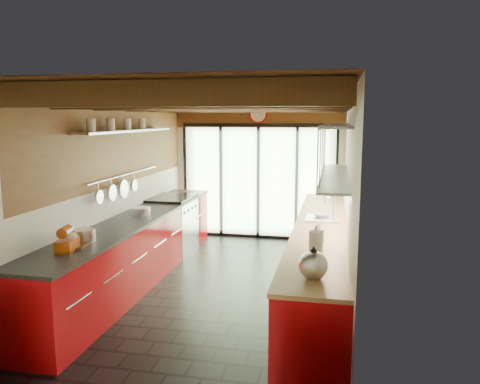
{
  "coord_description": "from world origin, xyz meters",
  "views": [
    {
      "loc": [
        1.43,
        -5.95,
        2.28
      ],
      "look_at": [
        0.12,
        0.4,
        1.25
      ],
      "focal_mm": 35.0,
      "sensor_mm": 36.0,
      "label": 1
    }
  ],
  "objects": [
    {
      "name": "ground",
      "position": [
        0.0,
        0.0,
        0.0
      ],
      "size": [
        5.5,
        5.5,
        0.0
      ],
      "primitive_type": "plane",
      "color": "black",
      "rests_on": "ground"
    },
    {
      "name": "room_shell",
      "position": [
        0.0,
        0.0,
        1.65
      ],
      "size": [
        5.5,
        5.5,
        5.5
      ],
      "color": "silver",
      "rests_on": "ground"
    },
    {
      "name": "ceiling_beams",
      "position": [
        -0.0,
        0.38,
        2.46
      ],
      "size": [
        3.14,
        5.06,
        4.9
      ],
      "color": "#593316",
      "rests_on": "ground"
    },
    {
      "name": "glass_door",
      "position": [
        0.0,
        2.69,
        1.66
      ],
      "size": [
        2.95,
        0.1,
        2.9
      ],
      "color": "#C6EAAD",
      "rests_on": "ground"
    },
    {
      "name": "left_counter",
      "position": [
        -1.28,
        0.0,
        0.46
      ],
      "size": [
        0.68,
        5.0,
        0.92
      ],
      "color": "#B3090E",
      "rests_on": "ground"
    },
    {
      "name": "range_stove",
      "position": [
        -1.28,
        1.45,
        0.47
      ],
      "size": [
        0.66,
        0.9,
        0.97
      ],
      "color": "silver",
      "rests_on": "ground"
    },
    {
      "name": "right_counter",
      "position": [
        1.27,
        0.0,
        0.46
      ],
      "size": [
        0.68,
        5.0,
        0.92
      ],
      "color": "#B3090E",
      "rests_on": "ground"
    },
    {
      "name": "sink_assembly",
      "position": [
        1.29,
        0.4,
        0.96
      ],
      "size": [
        0.45,
        0.52,
        0.43
      ],
      "color": "silver",
      "rests_on": "right_counter"
    },
    {
      "name": "upper_cabinets_right",
      "position": [
        1.43,
        0.3,
        1.85
      ],
      "size": [
        0.34,
        3.0,
        3.0
      ],
      "color": "silver",
      "rests_on": "ground"
    },
    {
      "name": "left_wall_fixtures",
      "position": [
        -1.47,
        0.14,
        1.88
      ],
      "size": [
        0.28,
        2.6,
        0.96
      ],
      "color": "silver",
      "rests_on": "ground"
    },
    {
      "name": "stand_mixer",
      "position": [
        -1.27,
        -1.71,
        1.02
      ],
      "size": [
        0.21,
        0.31,
        0.26
      ],
      "color": "#AF420E",
      "rests_on": "left_counter"
    },
    {
      "name": "pot_large",
      "position": [
        -1.27,
        -1.36,
        0.99
      ],
      "size": [
        0.29,
        0.29,
        0.14
      ],
      "primitive_type": "cylinder",
      "rotation": [
        0.0,
        0.0,
        -0.39
      ],
      "color": "silver",
      "rests_on": "left_counter"
    },
    {
      "name": "pot_small",
      "position": [
        -1.27,
        0.15,
        0.97
      ],
      "size": [
        0.34,
        0.34,
        0.1
      ],
      "primitive_type": "cylinder",
      "rotation": [
        0.0,
        0.0,
        -0.31
      ],
      "color": "silver",
      "rests_on": "left_counter"
    },
    {
      "name": "cutting_board",
      "position": [
        -1.27,
        -1.54,
        0.93
      ],
      "size": [
        0.27,
        0.34,
        0.03
      ],
      "primitive_type": "cube",
      "rotation": [
        0.0,
        0.0,
        0.15
      ],
      "color": "brown",
      "rests_on": "left_counter"
    },
    {
      "name": "kettle",
      "position": [
        1.27,
        -2.06,
        1.05
      ],
      "size": [
        0.26,
        0.32,
        0.3
      ],
      "color": "silver",
      "rests_on": "right_counter"
    },
    {
      "name": "paper_towel",
      "position": [
        1.27,
        -1.61,
        1.07
      ],
      "size": [
        0.14,
        0.14,
        0.36
      ],
      "color": "white",
      "rests_on": "right_counter"
    },
    {
      "name": "soap_bottle",
      "position": [
        1.27,
        -0.81,
        1.02
      ],
      "size": [
        0.12,
        0.12,
        0.21
      ],
      "primitive_type": "imported",
      "rotation": [
        0.0,
        0.0,
        0.4
      ],
      "color": "silver",
      "rests_on": "right_counter"
    },
    {
      "name": "bowl",
      "position": [
        1.27,
        0.48,
        0.95
      ],
      "size": [
        0.29,
        0.29,
        0.06
      ],
      "primitive_type": "imported",
      "rotation": [
        0.0,
        0.0,
        -0.31
      ],
      "color": "silver",
      "rests_on": "right_counter"
    }
  ]
}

